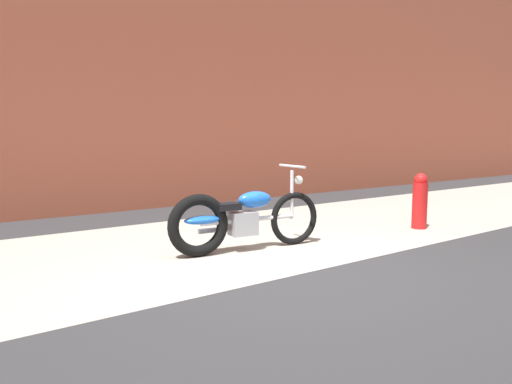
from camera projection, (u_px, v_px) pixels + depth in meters
ground_plane at (300, 274)px, 4.57m from camera, size 80.00×80.00×0.00m
sidewalk_slab at (212, 242)px, 5.99m from camera, size 36.00×3.50×0.01m
brick_building_wall at (116, 40)px, 8.41m from camera, size 36.00×0.50×6.31m
motorcycle_blue at (237, 219)px, 5.45m from camera, size 2.00×0.63×1.03m
fire_hydrant at (420, 201)px, 6.86m from camera, size 0.22×0.22×0.84m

